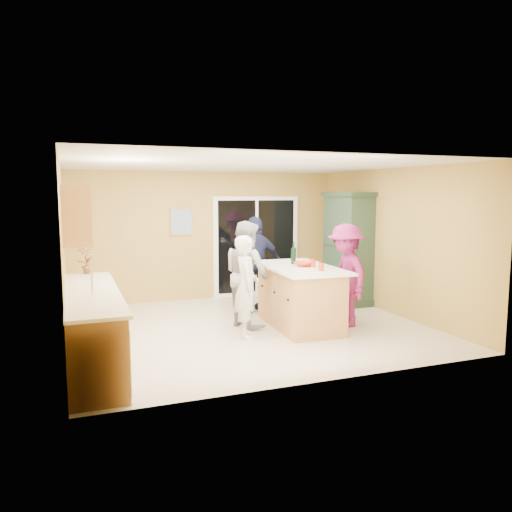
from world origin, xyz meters
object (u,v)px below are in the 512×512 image
object	(u,v)px
green_hutch	(348,249)
woman_magenta	(346,275)
woman_grey	(247,274)
woman_navy	(256,264)
woman_white	(246,287)
kitchen_island	(300,298)

from	to	relation	value
green_hutch	woman_magenta	xyz separation A→B (m)	(-0.98, -1.57, -0.23)
woman_grey	woman_navy	size ratio (longest dim) A/B	0.99
green_hutch	woman_white	xyz separation A→B (m)	(-2.71, -1.60, -0.30)
green_hutch	woman_grey	xyz separation A→B (m)	(-2.48, -0.99, -0.20)
green_hutch	woman_grey	distance (m)	2.68
kitchen_island	woman_grey	distance (m)	0.95
green_hutch	woman_navy	size ratio (longest dim) A/B	1.25
green_hutch	woman_navy	distance (m)	1.99
woman_grey	woman_navy	xyz separation A→B (m)	(0.50, 0.90, 0.01)
woman_grey	woman_white	bearing A→B (deg)	146.13
kitchen_island	woman_white	xyz separation A→B (m)	(-1.00, -0.24, 0.30)
green_hutch	woman_white	distance (m)	3.16
woman_navy	kitchen_island	bearing A→B (deg)	95.59
kitchen_island	woman_navy	bearing A→B (deg)	104.76
woman_white	green_hutch	bearing A→B (deg)	-45.14
kitchen_island	woman_grey	world-z (taller)	woman_grey
woman_white	woman_magenta	xyz separation A→B (m)	(1.73, 0.03, 0.07)
kitchen_island	woman_magenta	bearing A→B (deg)	-13.59
kitchen_island	woman_white	size ratio (longest dim) A/B	1.26
green_hutch	woman_white	bearing A→B (deg)	-149.37
green_hutch	woman_grey	size ratio (longest dim) A/B	1.27
woman_white	woman_grey	world-z (taller)	woman_grey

